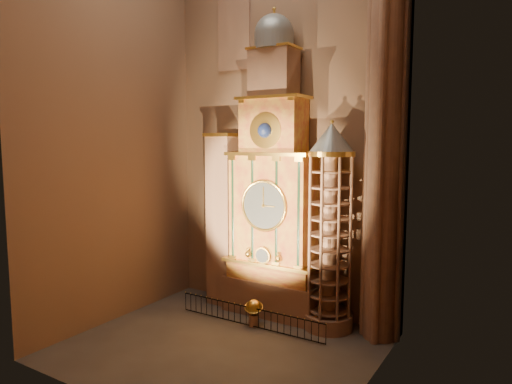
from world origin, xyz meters
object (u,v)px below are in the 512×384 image
Objects in this scene: astronomical_clock at (273,197)px; iron_railing at (249,317)px; portrait_tower at (223,219)px; stair_turret at (330,229)px; celestial_globe at (254,310)px.

astronomical_clock is 6.54m from iron_railing.
portrait_tower is (-3.40, 0.02, -1.53)m from astronomical_clock.
stair_turret is 5.89m from celestial_globe.
iron_railing is at bearing -35.13° from portrait_tower.
portrait_tower is 7.09× the size of celestial_globe.
celestial_globe is 0.17× the size of iron_railing.
celestial_globe is (3.44, -2.10, -4.29)m from portrait_tower.
stair_turret is (6.90, -0.28, 0.12)m from portrait_tower.
astronomical_clock is 6.18m from celestial_globe.
portrait_tower is 5.88m from celestial_globe.
stair_turret is (3.50, -0.26, -1.41)m from astronomical_clock.
portrait_tower is 6.11m from iron_railing.
stair_turret is 6.27m from iron_railing.
celestial_globe is at bearing -88.96° from astronomical_clock.
stair_turret is 7.51× the size of celestial_globe.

